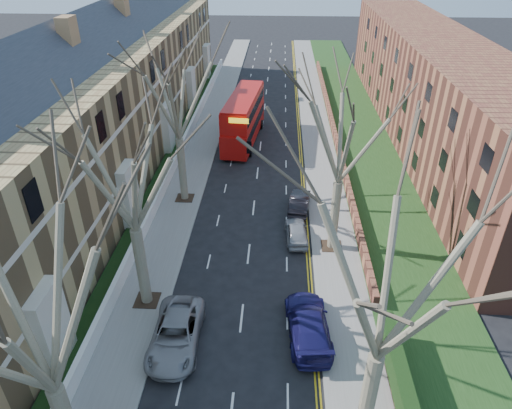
# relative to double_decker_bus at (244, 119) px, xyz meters

# --- Properties ---
(pavement_left) EXTENTS (3.00, 102.00, 0.12)m
(pavement_left) POSITION_rel_double_decker_bus_xyz_m (-4.22, -1.34, -2.27)
(pavement_left) COLOR slate
(pavement_left) RESTS_ON ground
(pavement_right) EXTENTS (3.00, 102.00, 0.12)m
(pavement_right) POSITION_rel_double_decker_bus_xyz_m (7.78, -1.34, -2.27)
(pavement_right) COLOR slate
(pavement_right) RESTS_ON ground
(terrace_left) EXTENTS (9.70, 78.00, 13.60)m
(terrace_left) POSITION_rel_double_decker_bus_xyz_m (-11.87, -9.34, 3.21)
(terrace_left) COLOR #95754C
(terrace_left) RESTS_ON ground
(flats_right) EXTENTS (13.97, 54.00, 10.00)m
(flats_right) POSITION_rel_double_decker_bus_xyz_m (19.24, 2.66, 2.66)
(flats_right) COLOR brown
(flats_right) RESTS_ON ground
(front_wall_left) EXTENTS (0.30, 78.00, 1.00)m
(front_wall_left) POSITION_rel_double_decker_bus_xyz_m (-5.87, -9.34, -1.71)
(front_wall_left) COLOR white
(front_wall_left) RESTS_ON ground
(grass_verge_right) EXTENTS (6.00, 102.00, 0.06)m
(grass_verge_right) POSITION_rel_double_decker_bus_xyz_m (12.28, -1.34, -2.18)
(grass_verge_right) COLOR #1B3714
(grass_verge_right) RESTS_ON ground
(tree_left_mid) EXTENTS (10.50, 10.50, 14.71)m
(tree_left_mid) POSITION_rel_double_decker_bus_xyz_m (-3.92, -34.34, 7.23)
(tree_left_mid) COLOR #666049
(tree_left_mid) RESTS_ON ground
(tree_left_far) EXTENTS (10.15, 10.15, 14.22)m
(tree_left_far) POSITION_rel_double_decker_bus_xyz_m (-3.92, -24.34, 6.92)
(tree_left_far) COLOR #666049
(tree_left_far) RESTS_ON ground
(tree_left_dist) EXTENTS (10.50, 10.50, 14.71)m
(tree_left_dist) POSITION_rel_double_decker_bus_xyz_m (-3.92, -12.34, 7.23)
(tree_left_dist) COLOR #666049
(tree_left_dist) RESTS_ON ground
(tree_right_mid) EXTENTS (10.50, 10.50, 14.71)m
(tree_right_mid) POSITION_rel_double_decker_bus_xyz_m (7.48, -32.34, 7.23)
(tree_right_mid) COLOR #666049
(tree_right_mid) RESTS_ON ground
(tree_right_far) EXTENTS (10.15, 10.15, 14.22)m
(tree_right_far) POSITION_rel_double_decker_bus_xyz_m (7.48, -18.34, 6.92)
(tree_right_far) COLOR #666049
(tree_right_far) RESTS_ON ground
(double_decker_bus) EXTENTS (3.73, 11.52, 4.72)m
(double_decker_bus) POSITION_rel_double_decker_bus_xyz_m (0.00, 0.00, 0.00)
(double_decker_bus) COLOR #A40E0B
(double_decker_bus) RESTS_ON ground
(car_left_far) EXTENTS (2.56, 5.44, 1.50)m
(car_left_far) POSITION_rel_double_decker_bus_xyz_m (-1.51, -27.42, -1.57)
(car_left_far) COLOR gray
(car_left_far) RESTS_ON ground
(car_right_near) EXTENTS (2.66, 5.62, 1.58)m
(car_right_near) POSITION_rel_double_decker_bus_xyz_m (5.48, -26.38, -1.53)
(car_right_near) COLOR #1A1854
(car_right_near) RESTS_ON ground
(car_right_mid) EXTENTS (1.75, 3.83, 1.27)m
(car_right_mid) POSITION_rel_double_decker_bus_xyz_m (5.06, -17.46, -1.69)
(car_right_mid) COLOR gray
(car_right_mid) RESTS_ON ground
(car_right_far) EXTENTS (1.94, 4.29, 1.36)m
(car_right_far) POSITION_rel_double_decker_bus_xyz_m (5.37, -13.51, -1.64)
(car_right_far) COLOR black
(car_right_far) RESTS_ON ground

